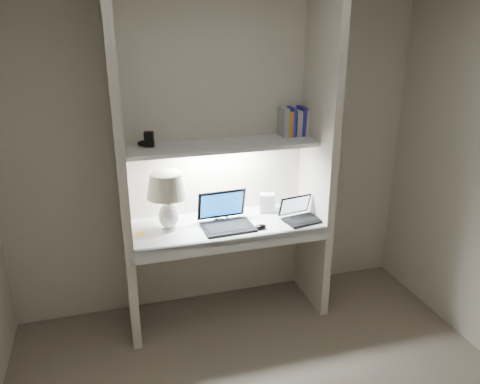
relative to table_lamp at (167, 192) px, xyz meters
name	(u,v)px	position (x,y,z in m)	size (l,w,h in m)	color
back_wall	(216,153)	(0.42, 0.26, 0.19)	(3.20, 0.01, 2.50)	beige
alcove_panel_left	(121,171)	(-0.31, -0.01, 0.19)	(0.06, 0.55, 2.50)	beige
alcove_panel_right	(318,155)	(1.15, -0.01, 0.19)	(0.06, 0.55, 2.50)	beige
desk	(226,226)	(0.42, -0.01, -0.31)	(1.40, 0.55, 0.04)	white
desk_apron	(235,244)	(0.42, -0.27, -0.34)	(1.46, 0.03, 0.10)	silver
shelf	(222,146)	(0.42, 0.08, 0.29)	(1.40, 0.36, 0.03)	silver
strip_light	(222,149)	(0.42, 0.08, 0.27)	(0.60, 0.04, 0.01)	white
table_lamp	(167,192)	(0.00, 0.00, 0.00)	(0.29, 0.29, 0.43)	white
laptop_main	(226,219)	(0.41, -0.05, -0.24)	(0.39, 0.34, 0.25)	black
laptop_netbook	(300,215)	(0.98, -0.10, -0.25)	(0.31, 0.28, 0.17)	black
speaker	(267,203)	(0.79, 0.10, -0.21)	(0.11, 0.08, 0.16)	silver
mouse	(261,227)	(0.65, -0.18, -0.28)	(0.09, 0.06, 0.03)	black
cable_coil	(222,218)	(0.42, 0.07, -0.29)	(0.11, 0.11, 0.01)	black
sticky_note	(140,234)	(-0.22, -0.02, -0.29)	(0.07, 0.07, 0.00)	yellow
book_row	(293,122)	(1.02, 0.18, 0.41)	(0.21, 0.15, 0.22)	#B8B8B8
shelf_box	(149,139)	(-0.09, 0.14, 0.36)	(0.06, 0.05, 0.11)	black
shelf_gadget	(145,143)	(-0.12, 0.16, 0.33)	(0.10, 0.07, 0.04)	black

